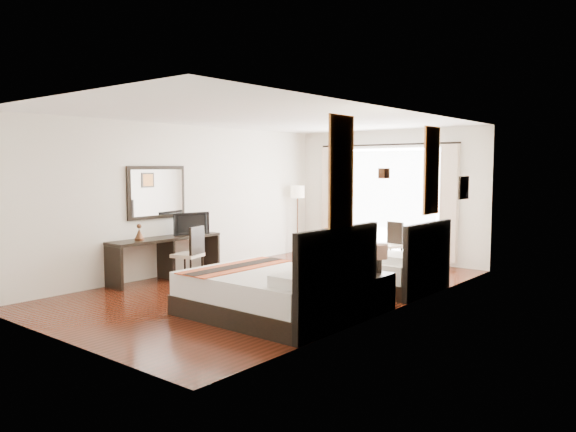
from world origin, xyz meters
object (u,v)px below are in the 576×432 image
Objects in this scene: bed_far at (377,269)px; nightstand at (372,292)px; television at (190,223)px; console_desk at (166,258)px; side_table at (328,247)px; vase at (365,272)px; floor_lamp at (298,196)px; bed_near at (275,292)px; fruit_bowl at (327,232)px; window_chair at (390,253)px; table_lamp at (378,254)px; desk_chair at (189,264)px.

nightstand is (0.74, -1.39, -0.04)m from bed_far.
nightstand is 0.76× the size of television.
television reaches higher than console_desk.
side_table is at bearing 133.75° from nightstand.
floor_lamp is (-4.02, 3.59, 0.76)m from vase.
bed_near reaches higher than console_desk.
console_desk is at bearing 167.69° from bed_near.
vase is 0.61× the size of fruit_bowl.
window_chair is (-1.57, 3.32, 0.01)m from nightstand.
fruit_bowl is at bearing 135.39° from table_lamp.
console_desk is 2.27× the size of desk_chair.
bed_near is 4.55m from fruit_bowl.
vase is 3.61m from desk_chair.
bed_near is 1.11× the size of bed_far.
nightstand is 4.04m from console_desk.
side_table is 0.33m from fruit_bowl.
bed_far is at bearing 115.12° from vase.
television is at bearing -111.64° from fruit_bowl.
bed_near is 4.47m from window_chair.
window_chair is (1.32, 0.30, -0.02)m from side_table.
console_desk is 2.46× the size of window_chair.
floor_lamp is at bearing 14.76° from television.
window_chair is at bearing 116.36° from table_lamp.
bed_near is at bearing -97.29° from television.
vase is 0.16× the size of window_chair.
television is at bearing 87.92° from console_desk.
television reaches higher than window_chair.
bed_near is 1.43× the size of floor_lamp.
table_lamp reaches higher than console_desk.
bed_near is 4.58m from side_table.
table_lamp reaches higher than nightstand.
bed_far is 1.57m from table_lamp.
window_chair is at bearing -23.27° from television.
desk_chair is at bearing -174.54° from table_lamp.
fruit_bowl reaches higher than vase.
console_desk is at bearing -108.37° from side_table.
television is 0.46× the size of floor_lamp.
table_lamp is at bearing -59.17° from bed_far.
side_table is 0.66× the size of window_chair.
window_chair reaches higher than nightstand.
window_chair is at bearing 114.06° from vase.
fruit_bowl is at bearing -7.41° from television.
floor_lamp is (-4.05, 3.30, 0.54)m from table_lamp.
bed_far is at bearing -37.09° from side_table.
bed_far is 3.29m from desk_chair.
fruit_bowl is at bearing -79.48° from side_table.
side_table is 2.50× the size of fruit_bowl.
television is 3.04× the size of fruit_bowl.
bed_far is 2.09m from window_chair.
console_desk is 3.60m from side_table.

